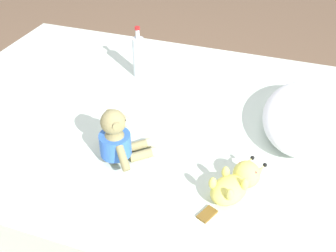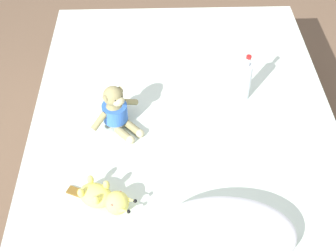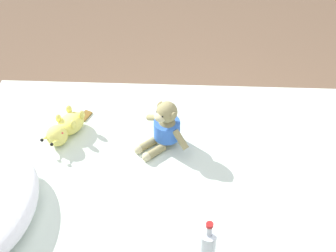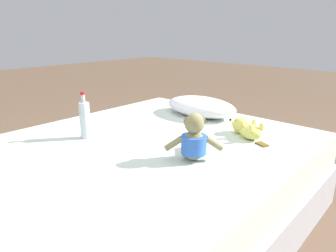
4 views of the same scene
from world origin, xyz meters
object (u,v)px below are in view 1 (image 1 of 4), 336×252
at_px(plush_monkey, 118,140).
at_px(glass_bottle, 139,57).
at_px(plush_yellow_creature, 236,183).
at_px(pillow, 304,116).
at_px(bed, 136,151).

xyz_separation_m(plush_monkey, glass_bottle, (-0.65, -0.18, 0.01)).
bearing_deg(plush_yellow_creature, pillow, 157.72).
bearing_deg(glass_bottle, pillow, 76.70).
xyz_separation_m(bed, pillow, (-0.12, 0.75, 0.31)).
height_order(bed, pillow, pillow).
relative_size(pillow, plush_monkey, 2.22).
distance_m(bed, pillow, 0.82).
height_order(pillow, plush_yellow_creature, pillow).
bearing_deg(bed, pillow, 99.00).
height_order(plush_monkey, glass_bottle, glass_bottle).
relative_size(plush_monkey, glass_bottle, 0.94).
height_order(bed, glass_bottle, glass_bottle).
bearing_deg(plush_monkey, pillow, 123.93).
distance_m(plush_yellow_creature, glass_bottle, 0.94).
bearing_deg(plush_monkey, plush_yellow_creature, 86.57).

